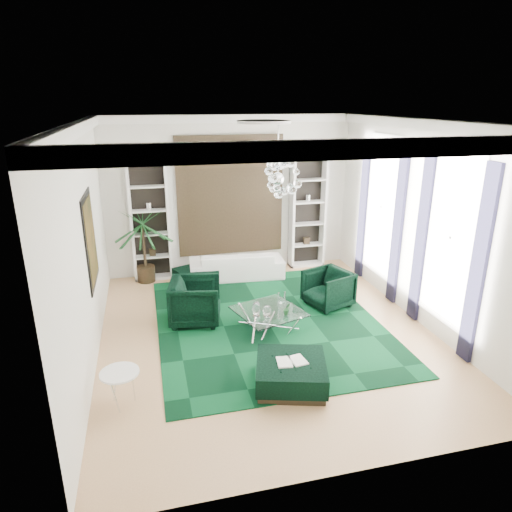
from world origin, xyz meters
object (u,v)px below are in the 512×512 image
object	(u,v)px
sofa	(237,264)
ottoman_front	(291,374)
palm	(143,235)
armchair_right	(328,289)
armchair_left	(195,301)
side_table	(121,389)
ottoman_side	(195,277)
coffee_table	(268,320)

from	to	relation	value
sofa	ottoman_front	xyz separation A→B (m)	(-0.10, -4.58, -0.12)
ottoman_front	palm	size ratio (longest dim) A/B	0.45
armchair_right	armchair_left	bearing A→B (deg)	-107.38
armchair_left	side_table	distance (m)	2.67
armchair_right	side_table	bearing A→B (deg)	-78.58
armchair_right	ottoman_side	world-z (taller)	armchair_right
palm	coffee_table	bearing A→B (deg)	-54.01
coffee_table	ottoman_front	bearing A→B (deg)	-94.58
ottoman_front	ottoman_side	bearing A→B (deg)	101.94
sofa	ottoman_front	world-z (taller)	sofa
ottoman_side	side_table	bearing A→B (deg)	-109.85
side_table	palm	distance (m)	4.81
palm	sofa	bearing A→B (deg)	-6.89
ottoman_side	palm	world-z (taller)	palm
sofa	armchair_right	bearing A→B (deg)	131.18
sofa	ottoman_front	bearing A→B (deg)	93.37
coffee_table	palm	world-z (taller)	palm
armchair_right	ottoman_front	distance (m)	3.01
ottoman_side	palm	xyz separation A→B (m)	(-1.12, 0.44, 0.96)
side_table	armchair_right	bearing A→B (deg)	30.30
armchair_right	palm	world-z (taller)	palm
sofa	armchair_left	xyz separation A→B (m)	(-1.24, -2.13, 0.11)
ottoman_side	ottoman_front	size ratio (longest dim) A/B	0.79
armchair_left	coffee_table	size ratio (longest dim) A/B	0.85
armchair_right	sofa	bearing A→B (deg)	-162.27
ottoman_front	palm	distance (m)	5.34
armchair_right	side_table	distance (m)	4.74
ottoman_side	side_table	world-z (taller)	side_table
sofa	armchair_left	distance (m)	2.47
ottoman_side	ottoman_front	distance (m)	4.49
sofa	coffee_table	distance (m)	2.77
ottoman_side	armchair_right	bearing A→B (deg)	-36.25
palm	side_table	bearing A→B (deg)	-95.07
armchair_left	palm	world-z (taller)	palm
armchair_left	palm	xyz separation A→B (m)	(-0.91, 2.39, 0.71)
sofa	armchair_right	world-z (taller)	armchair_right
coffee_table	side_table	bearing A→B (deg)	-147.21
ottoman_side	palm	distance (m)	1.54
coffee_table	ottoman_front	size ratio (longest dim) A/B	1.09
coffee_table	armchair_right	bearing A→B (deg)	25.57
ottoman_side	ottoman_front	xyz separation A→B (m)	(0.93, -4.39, 0.03)
sofa	palm	distance (m)	2.31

